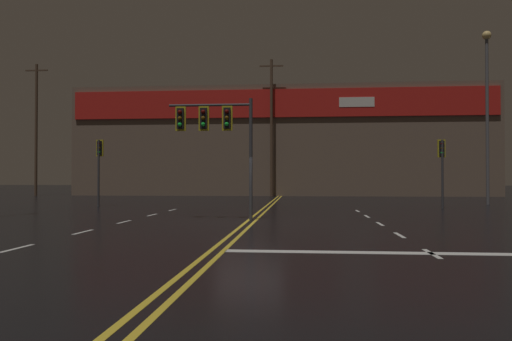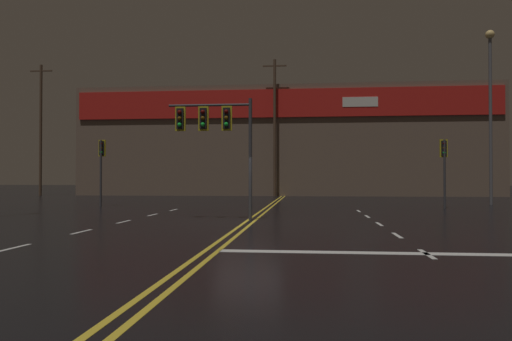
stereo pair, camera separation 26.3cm
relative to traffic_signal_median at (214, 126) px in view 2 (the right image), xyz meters
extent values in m
plane|color=black|center=(1.54, -1.27, -3.76)|extent=(200.00, 200.00, 0.00)
cube|color=gold|center=(1.39, -1.27, -3.76)|extent=(0.12, 60.00, 0.01)
cube|color=gold|center=(1.69, -1.27, -3.76)|extent=(0.12, 60.00, 0.01)
cube|color=silver|center=(-3.25, -8.47, -3.76)|extent=(0.12, 1.40, 0.01)
cube|color=silver|center=(-3.25, -4.87, -3.76)|extent=(0.12, 1.40, 0.01)
cube|color=silver|center=(-3.25, -1.27, -3.76)|extent=(0.12, 1.40, 0.01)
cube|color=silver|center=(-3.25, 2.33, -3.76)|extent=(0.12, 1.40, 0.01)
cube|color=silver|center=(-3.25, 5.93, -3.76)|extent=(0.12, 1.40, 0.01)
cube|color=silver|center=(6.34, -8.47, -3.76)|extent=(0.12, 1.40, 0.01)
cube|color=silver|center=(6.34, -4.87, -3.76)|extent=(0.12, 1.40, 0.01)
cube|color=silver|center=(6.34, -1.27, -3.76)|extent=(0.12, 1.40, 0.01)
cube|color=silver|center=(6.34, 2.33, -3.76)|extent=(0.12, 1.40, 0.01)
cube|color=silver|center=(6.34, 5.93, -3.76)|extent=(0.12, 1.40, 0.01)
cube|color=silver|center=(6.34, -8.42, -3.76)|extent=(9.21, 0.40, 0.01)
cylinder|color=#38383D|center=(1.48, 0.02, -1.33)|extent=(0.14, 0.14, 4.86)
cylinder|color=#38383D|center=(-0.19, 0.02, 0.85)|extent=(3.33, 0.10, 0.10)
cube|color=black|center=(0.53, 0.02, 0.31)|extent=(0.28, 0.24, 0.84)
cube|color=gold|center=(0.53, 0.02, 0.31)|extent=(0.42, 0.08, 0.99)
sphere|color=#500705|center=(0.53, -0.14, 0.56)|extent=(0.17, 0.17, 0.17)
sphere|color=#543707|center=(0.53, -0.14, 0.31)|extent=(0.17, 0.17, 0.17)
sphere|color=green|center=(0.53, -0.14, 0.06)|extent=(0.17, 0.17, 0.17)
cube|color=black|center=(-0.42, 0.02, 0.31)|extent=(0.28, 0.24, 0.84)
cube|color=gold|center=(-0.42, 0.02, 0.31)|extent=(0.42, 0.08, 0.99)
sphere|color=#500705|center=(-0.42, -0.14, 0.56)|extent=(0.17, 0.17, 0.17)
sphere|color=#543707|center=(-0.42, -0.14, 0.31)|extent=(0.17, 0.17, 0.17)
sphere|color=green|center=(-0.42, -0.14, 0.06)|extent=(0.17, 0.17, 0.17)
cube|color=black|center=(-1.38, 0.02, 0.31)|extent=(0.28, 0.24, 0.84)
cube|color=gold|center=(-1.38, 0.02, 0.31)|extent=(0.42, 0.08, 0.99)
sphere|color=#500705|center=(-1.38, -0.14, 0.56)|extent=(0.17, 0.17, 0.17)
sphere|color=#543707|center=(-1.38, -0.14, 0.31)|extent=(0.17, 0.17, 0.17)
sphere|color=green|center=(-1.38, -0.14, 0.06)|extent=(0.17, 0.17, 0.17)
cylinder|color=#38383D|center=(-8.43, 8.71, -1.80)|extent=(0.13, 0.13, 3.93)
cube|color=black|center=(-8.43, 8.89, -0.30)|extent=(0.28, 0.24, 0.84)
cube|color=gold|center=(-8.43, 8.89, -0.30)|extent=(0.42, 0.08, 0.99)
sphere|color=#500705|center=(-8.43, 8.74, -0.05)|extent=(0.17, 0.17, 0.17)
sphere|color=#543707|center=(-8.43, 8.74, -0.30)|extent=(0.17, 0.17, 0.17)
sphere|color=green|center=(-8.43, 8.74, -0.55)|extent=(0.17, 0.17, 0.17)
cylinder|color=#38383D|center=(11.26, 8.53, -1.87)|extent=(0.13, 0.13, 3.79)
cube|color=black|center=(11.26, 8.71, -0.44)|extent=(0.28, 0.24, 0.84)
cube|color=gold|center=(11.26, 8.71, -0.44)|extent=(0.42, 0.08, 0.99)
sphere|color=#500705|center=(11.26, 8.55, -0.19)|extent=(0.17, 0.17, 0.17)
sphere|color=#543707|center=(11.26, 8.55, -0.44)|extent=(0.17, 0.17, 0.17)
sphere|color=green|center=(11.26, 8.55, -0.69)|extent=(0.17, 0.17, 0.17)
cylinder|color=#59595E|center=(15.30, 13.05, 1.55)|extent=(0.20, 0.20, 10.62)
sphere|color=#F9D17A|center=(15.30, 13.05, 7.02)|extent=(0.56, 0.56, 0.56)
cube|color=brown|center=(1.54, 31.66, 1.49)|extent=(40.35, 10.00, 10.50)
cube|color=red|center=(1.54, 26.56, 4.90)|extent=(39.54, 0.20, 2.63)
cube|color=white|center=(8.61, 26.51, 4.90)|extent=(3.20, 0.16, 0.90)
cylinder|color=#4C3828|center=(-21.84, 25.94, 2.56)|extent=(0.26, 0.26, 12.65)
cube|color=#4C3828|center=(-21.84, 25.94, 8.28)|extent=(2.20, 0.12, 0.12)
cylinder|color=#4C3828|center=(0.80, 25.94, 2.55)|extent=(0.26, 0.26, 12.62)
cube|color=#4C3828|center=(0.80, 25.94, 8.26)|extent=(2.20, 0.12, 0.12)
camera|label=1|loc=(3.45, -19.77, -2.10)|focal=35.00mm
camera|label=2|loc=(3.72, -19.75, -2.10)|focal=35.00mm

